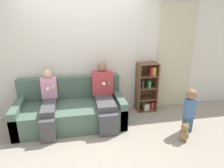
{
  "coord_description": "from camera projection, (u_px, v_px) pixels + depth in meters",
  "views": [
    {
      "loc": [
        -0.23,
        -3.08,
        2.1
      ],
      "look_at": [
        0.49,
        0.6,
        0.77
      ],
      "focal_mm": 32.0,
      "sensor_mm": 36.0,
      "label": 1
    }
  ],
  "objects": [
    {
      "name": "back_wall",
      "position": [
        85.0,
        56.0,
        4.12
      ],
      "size": [
        10.0,
        0.06,
        2.55
      ],
      "color": "silver",
      "rests_on": "ground_plane"
    },
    {
      "name": "teddy_bear",
      "position": [
        184.0,
        133.0,
        3.44
      ],
      "size": [
        0.17,
        0.14,
        0.34
      ],
      "color": "#936B47",
      "rests_on": "ground_plane"
    },
    {
      "name": "curtain_panel",
      "position": [
        175.0,
        58.0,
        4.47
      ],
      "size": [
        0.83,
        0.04,
        2.33
      ],
      "color": "beige",
      "rests_on": "ground_plane"
    },
    {
      "name": "toddler_standing",
      "position": [
        190.0,
        108.0,
        3.61
      ],
      "size": [
        0.19,
        0.19,
        0.84
      ],
      "color": "#335170",
      "rests_on": "ground_plane"
    },
    {
      "name": "bookshelf",
      "position": [
        147.0,
        88.0,
        4.46
      ],
      "size": [
        0.43,
        0.3,
        1.1
      ],
      "color": "brown",
      "rests_on": "ground_plane"
    },
    {
      "name": "couch",
      "position": [
        71.0,
        111.0,
        3.95
      ],
      "size": [
        2.06,
        0.9,
        0.87
      ],
      "color": "#4C6656",
      "rests_on": "ground_plane"
    },
    {
      "name": "adult_seated",
      "position": [
        104.0,
        95.0,
        3.87
      ],
      "size": [
        0.41,
        0.87,
        1.21
      ],
      "color": "#47474C",
      "rests_on": "ground_plane"
    },
    {
      "name": "child_seated",
      "position": [
        49.0,
        103.0,
        3.67
      ],
      "size": [
        0.29,
        0.88,
        1.1
      ],
      "color": "#47474C",
      "rests_on": "ground_plane"
    },
    {
      "name": "ground_plane",
      "position": [
        92.0,
        137.0,
        3.59
      ],
      "size": [
        14.0,
        14.0,
        0.0
      ],
      "primitive_type": "plane",
      "color": "#9E9384"
    }
  ]
}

